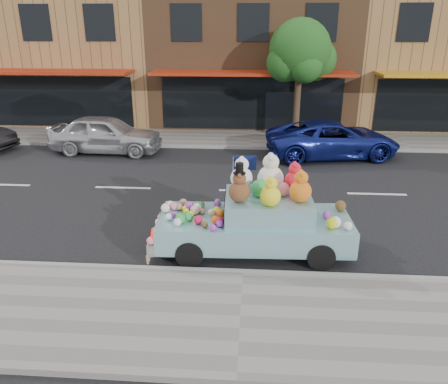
# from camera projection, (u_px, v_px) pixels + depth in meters

# --- Properties ---
(ground) EXTENTS (120.00, 120.00, 0.00)m
(ground) POSITION_uv_depth(u_px,v_px,m) (248.00, 191.00, 13.75)
(ground) COLOR black
(ground) RESTS_ON ground
(near_sidewalk) EXTENTS (60.00, 3.00, 0.12)m
(near_sidewalk) POSITION_uv_depth(u_px,v_px,m) (240.00, 319.00, 7.67)
(near_sidewalk) COLOR gray
(near_sidewalk) RESTS_ON ground
(far_sidewalk) EXTENTS (60.00, 3.00, 0.12)m
(far_sidewalk) POSITION_uv_depth(u_px,v_px,m) (250.00, 139.00, 19.78)
(far_sidewalk) COLOR gray
(far_sidewalk) RESTS_ON ground
(near_kerb) EXTENTS (60.00, 0.12, 0.13)m
(near_kerb) POSITION_uv_depth(u_px,v_px,m) (243.00, 273.00, 9.07)
(near_kerb) COLOR gray
(near_kerb) RESTS_ON ground
(far_kerb) EXTENTS (60.00, 0.12, 0.13)m
(far_kerb) POSITION_uv_depth(u_px,v_px,m) (250.00, 148.00, 18.38)
(far_kerb) COLOR gray
(far_kerb) RESTS_ON ground
(storefront_left) EXTENTS (10.00, 9.80, 7.30)m
(storefront_left) POSITION_uv_depth(u_px,v_px,m) (73.00, 49.00, 24.26)
(storefront_left) COLOR olive
(storefront_left) RESTS_ON ground
(storefront_mid) EXTENTS (10.00, 9.80, 7.30)m
(storefront_mid) POSITION_uv_depth(u_px,v_px,m) (253.00, 50.00, 23.60)
(storefront_mid) COLOR brown
(storefront_mid) RESTS_ON ground
(storefront_right) EXTENTS (10.00, 9.80, 7.30)m
(storefront_right) POSITION_uv_depth(u_px,v_px,m) (443.00, 51.00, 22.94)
(storefront_right) COLOR olive
(storefront_right) RESTS_ON ground
(street_tree) EXTENTS (3.00, 2.70, 5.22)m
(street_tree) POSITION_uv_depth(u_px,v_px,m) (300.00, 55.00, 18.40)
(street_tree) COLOR #38281C
(street_tree) RESTS_ON ground
(car_silver) EXTENTS (4.55, 1.99, 1.53)m
(car_silver) POSITION_uv_depth(u_px,v_px,m) (106.00, 134.00, 17.65)
(car_silver) COLOR silver
(car_silver) RESTS_ON ground
(car_blue) EXTENTS (5.45, 3.21, 1.42)m
(car_blue) POSITION_uv_depth(u_px,v_px,m) (333.00, 139.00, 17.09)
(car_blue) COLOR navy
(car_blue) RESTS_ON ground
(art_car) EXTENTS (4.54, 1.90, 2.22)m
(art_car) POSITION_uv_depth(u_px,v_px,m) (256.00, 218.00, 9.86)
(art_car) COLOR black
(art_car) RESTS_ON ground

